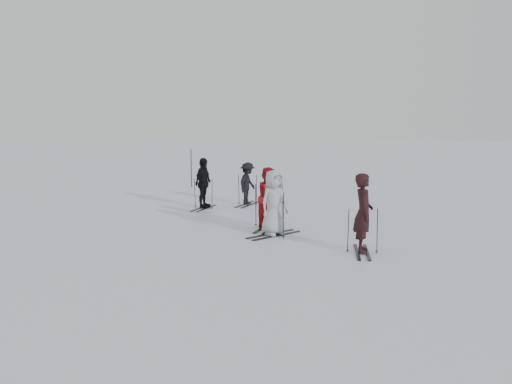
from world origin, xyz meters
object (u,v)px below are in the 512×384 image
Objects in this scene: skier_red at (269,198)px; skier_uphill_far at (248,184)px; skier_grey at (274,203)px; skier_uphill_left at (203,184)px; piste_marker at (191,168)px; skier_near_dark at (363,214)px.

skier_red reaches higher than skier_uphill_far.
skier_grey is 5.06m from skier_uphill_far.
skier_red is 0.99× the size of skier_grey.
skier_uphill_left is 1.78m from skier_uphill_far.
piste_marker is at bearing 41.28° from skier_red.
skier_near_dark is 7.55m from skier_uphill_left.
skier_near_dark is 1.06× the size of skier_uphill_left.
skier_near_dark is at bearing -58.96° from piste_marker.
skier_grey is at bearing -129.39° from skier_uphill_left.
skier_red is at bearing -63.55° from piste_marker.
skier_near_dark is 7.43m from skier_uphill_far.
skier_uphill_left is 1.00× the size of piste_marker.
skier_grey is (-2.26, 1.63, -0.06)m from skier_near_dark.
skier_uphill_far is at bearing -43.27° from skier_uphill_left.
skier_red is 0.99m from skier_grey.
skier_uphill_left is 1.15× the size of skier_uphill_far.
piste_marker reaches higher than skier_uphill_far.
skier_grey is at bearing -153.55° from skier_red.
skier_grey is 4.86m from skier_uphill_left.
skier_red is at bearing -123.72° from skier_uphill_left.
skier_red is at bearing 45.63° from skier_near_dark.
piste_marker is (-1.70, 5.62, 0.00)m from skier_uphill_left.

